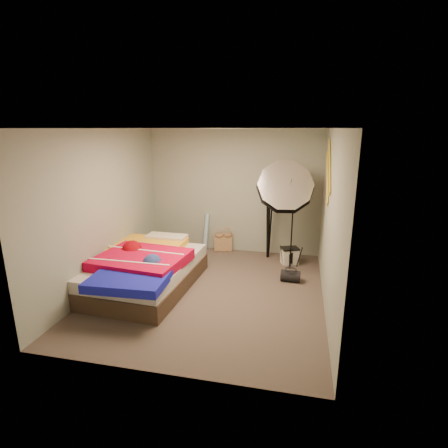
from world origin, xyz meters
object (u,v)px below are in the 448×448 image
(camera_case, at_px, (289,256))
(camera_tripod, at_px, (269,222))
(tote_bag, at_px, (223,242))
(wrapping_roll, at_px, (206,232))
(photo_umbrella, at_px, (285,188))
(duffel_bag, at_px, (290,276))
(bed, at_px, (144,269))

(camera_case, distance_m, camera_tripod, 0.77)
(tote_bag, distance_m, wrapping_roll, 0.42)
(photo_umbrella, bearing_deg, duffel_bag, -70.99)
(camera_case, bearing_deg, tote_bag, 139.68)
(photo_umbrella, relative_size, camera_tripod, 1.66)
(camera_case, xyz_separation_m, camera_tripod, (-0.44, 0.26, 0.57))
(camera_case, relative_size, duffel_bag, 0.92)
(duffel_bag, xyz_separation_m, bed, (-2.31, -0.71, 0.21))
(camera_case, xyz_separation_m, photo_umbrella, (-0.13, -0.28, 1.35))
(bed, bearing_deg, camera_case, 34.07)
(bed, bearing_deg, tote_bag, 66.33)
(duffel_bag, xyz_separation_m, camera_tripod, (-0.48, 1.08, 0.62))
(wrapping_roll, height_order, camera_tripod, camera_tripod)
(photo_umbrella, bearing_deg, bed, -149.66)
(wrapping_roll, bearing_deg, camera_case, -14.28)
(camera_case, bearing_deg, duffel_bag, -109.09)
(wrapping_roll, distance_m, duffel_bag, 2.23)
(wrapping_roll, xyz_separation_m, photo_umbrella, (1.63, -0.73, 1.12))
(wrapping_roll, height_order, photo_umbrella, photo_umbrella)
(photo_umbrella, bearing_deg, wrapping_roll, 155.77)
(camera_case, height_order, duffel_bag, camera_case)
(tote_bag, height_order, camera_tripod, camera_tripod)
(tote_bag, xyz_separation_m, bed, (-0.87, -1.98, 0.12))
(tote_bag, xyz_separation_m, camera_case, (1.39, -0.45, -0.04))
(wrapping_roll, xyz_separation_m, bed, (-0.50, -1.98, -0.08))
(wrapping_roll, relative_size, photo_umbrella, 0.37)
(tote_bag, distance_m, photo_umbrella, 1.96)
(tote_bag, distance_m, camera_tripod, 1.11)
(camera_case, relative_size, bed, 0.13)
(bed, xyz_separation_m, camera_tripod, (1.82, 1.79, 0.41))
(camera_case, distance_m, duffel_bag, 0.82)
(tote_bag, distance_m, bed, 2.16)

